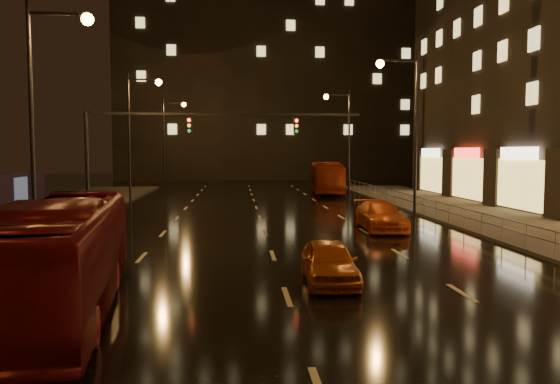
% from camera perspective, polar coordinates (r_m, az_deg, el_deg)
% --- Properties ---
extents(ground, '(140.00, 140.00, 0.00)m').
position_cam_1_polar(ground, '(31.10, -1.97, -3.16)').
color(ground, black).
rests_on(ground, ground).
extents(sidewalk_right, '(7.00, 70.00, 0.15)m').
position_cam_1_polar(sidewalk_right, '(30.04, 25.24, -3.69)').
color(sidewalk_right, '#38332D').
rests_on(sidewalk_right, ground).
extents(building_distant, '(44.00, 16.00, 36.00)m').
position_cam_1_polar(building_distant, '(84.15, -0.83, 13.84)').
color(building_distant, black).
rests_on(building_distant, ground).
extents(traffic_signal, '(15.31, 0.32, 6.20)m').
position_cam_1_polar(traffic_signal, '(31.03, -11.42, 5.51)').
color(traffic_signal, black).
rests_on(traffic_signal, ground).
extents(railing_right, '(0.05, 56.00, 1.00)m').
position_cam_1_polar(railing_right, '(31.20, 17.27, -1.67)').
color(railing_right, '#99999E').
rests_on(railing_right, sidewalk_right).
extents(bus_red, '(3.63, 10.41, 2.84)m').
position_cam_1_polar(bus_red, '(14.61, -21.92, -6.31)').
color(bus_red, maroon).
rests_on(bus_red, ground).
extents(bus_curb, '(3.45, 10.98, 3.01)m').
position_cam_1_polar(bus_curb, '(52.52, 4.87, 1.51)').
color(bus_curb, maroon).
rests_on(bus_curb, ground).
extents(taxi_near, '(1.70, 3.91, 1.31)m').
position_cam_1_polar(taxi_near, '(16.81, 5.16, -7.31)').
color(taxi_near, '#C75612').
rests_on(taxi_near, ground).
extents(taxi_far, '(2.01, 4.93, 1.43)m').
position_cam_1_polar(taxi_far, '(28.45, 10.43, -2.47)').
color(taxi_far, '#E35315').
rests_on(taxi_far, ground).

